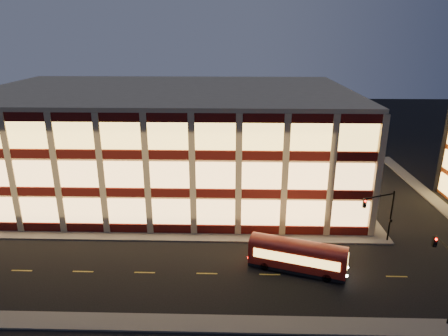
{
  "coord_description": "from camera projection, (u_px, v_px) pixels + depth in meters",
  "views": [
    {
      "loc": [
        6.54,
        -38.78,
        21.97
      ],
      "look_at": [
        5.25,
        8.0,
        5.91
      ],
      "focal_mm": 32.0,
      "sensor_mm": 36.0,
      "label": 1
    }
  ],
  "objects": [
    {
      "name": "sidewalk_near",
      "position": [
        151.0,
        323.0,
        31.65
      ],
      "size": [
        100.0,
        2.0,
        0.15
      ],
      "primitive_type": "cube",
      "color": "#514F4C",
      "rests_on": "ground"
    },
    {
      "name": "sidewalk_tower_west",
      "position": [
        419.0,
        187.0,
        59.13
      ],
      "size": [
        2.0,
        30.0,
        0.15
      ],
      "primitive_type": "cube",
      "color": "#514F4C",
      "rests_on": "ground"
    },
    {
      "name": "trolley_bus",
      "position": [
        297.0,
        254.0,
        38.23
      ],
      "size": [
        9.47,
        5.0,
        3.12
      ],
      "rotation": [
        0.0,
        0.0,
        -0.31
      ],
      "color": "maroon",
      "rests_on": "ground"
    },
    {
      "name": "traffic_signal_near",
      "position": [
        447.0,
        269.0,
        31.58
      ],
      "size": [
        0.32,
        4.45,
        6.0
      ],
      "color": "black",
      "rests_on": "ground"
    },
    {
      "name": "traffic_signal_far",
      "position": [
        382.0,
        209.0,
        42.27
      ],
      "size": [
        3.79,
        1.87,
        6.0
      ],
      "color": "black",
      "rests_on": "ground"
    },
    {
      "name": "sidewalk_office_east",
      "position": [
        345.0,
        187.0,
        59.41
      ],
      "size": [
        2.0,
        30.0,
        0.15
      ],
      "primitive_type": "cube",
      "color": "#514F4C",
      "rests_on": "ground"
    },
    {
      "name": "office_building",
      "position": [
        169.0,
        139.0,
        57.68
      ],
      "size": [
        50.45,
        30.45,
        14.5
      ],
      "color": "tan",
      "rests_on": "ground"
    },
    {
      "name": "sidewalk_office_south",
      "position": [
        149.0,
        236.0,
        44.97
      ],
      "size": [
        54.0,
        2.0,
        0.15
      ],
      "primitive_type": "cube",
      "color": "#514F4C",
      "rests_on": "ground"
    },
    {
      "name": "ground",
      "position": [
        174.0,
        242.0,
        43.97
      ],
      "size": [
        200.0,
        200.0,
        0.0
      ],
      "primitive_type": "plane",
      "color": "black",
      "rests_on": "ground"
    }
  ]
}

